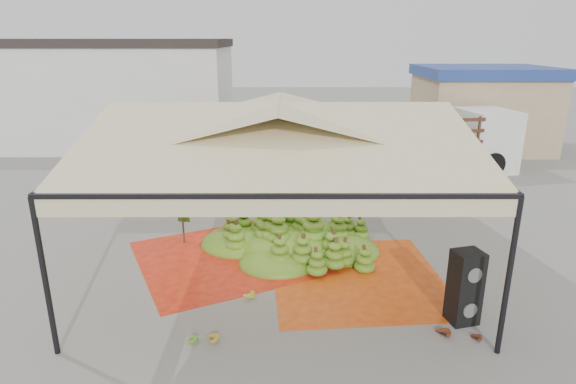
{
  "coord_description": "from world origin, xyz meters",
  "views": [
    {
      "loc": [
        0.18,
        -11.43,
        5.46
      ],
      "look_at": [
        0.2,
        1.5,
        1.3
      ],
      "focal_mm": 30.0,
      "sensor_mm": 36.0,
      "label": 1
    }
  ],
  "objects_px": {
    "truck_left": "(255,133)",
    "truck_right": "(432,135)",
    "banana_heap": "(292,230)",
    "vendor": "(308,182)",
    "speaker_stack": "(465,287)"
  },
  "relations": [
    {
      "from": "truck_right",
      "to": "truck_left",
      "type": "bearing_deg",
      "value": 159.87
    },
    {
      "from": "banana_heap",
      "to": "truck_right",
      "type": "height_order",
      "value": "truck_right"
    },
    {
      "from": "banana_heap",
      "to": "truck_left",
      "type": "bearing_deg",
      "value": 99.77
    },
    {
      "from": "truck_left",
      "to": "truck_right",
      "type": "relative_size",
      "value": 0.88
    },
    {
      "from": "vendor",
      "to": "banana_heap",
      "type": "bearing_deg",
      "value": 81.11
    },
    {
      "from": "truck_left",
      "to": "truck_right",
      "type": "bearing_deg",
      "value": -11.82
    },
    {
      "from": "banana_heap",
      "to": "truck_right",
      "type": "distance_m",
      "value": 9.9
    },
    {
      "from": "vendor",
      "to": "truck_left",
      "type": "bearing_deg",
      "value": -69.61
    },
    {
      "from": "speaker_stack",
      "to": "vendor",
      "type": "xyz_separation_m",
      "value": [
        -2.83,
        6.6,
        0.19
      ]
    },
    {
      "from": "truck_right",
      "to": "speaker_stack",
      "type": "bearing_deg",
      "value": -112.83
    },
    {
      "from": "banana_heap",
      "to": "vendor",
      "type": "height_order",
      "value": "vendor"
    },
    {
      "from": "speaker_stack",
      "to": "truck_right",
      "type": "distance_m",
      "value": 11.69
    },
    {
      "from": "truck_left",
      "to": "truck_right",
      "type": "distance_m",
      "value": 7.62
    },
    {
      "from": "banana_heap",
      "to": "vendor",
      "type": "relative_size",
      "value": 2.66
    },
    {
      "from": "vendor",
      "to": "truck_right",
      "type": "height_order",
      "value": "truck_right"
    }
  ]
}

